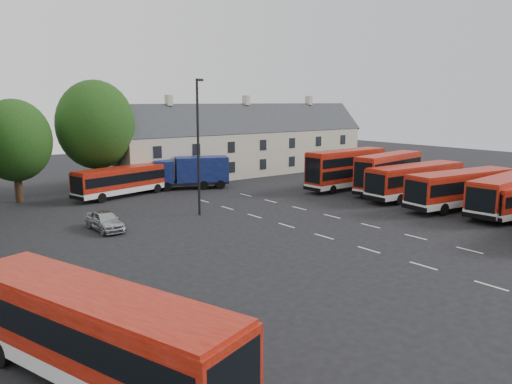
% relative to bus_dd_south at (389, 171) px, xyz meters
% --- Properties ---
extents(ground, '(140.00, 140.00, 0.00)m').
position_rel_bus_dd_south_xyz_m(ground, '(-17.37, -9.97, -2.31)').
color(ground, black).
rests_on(ground, ground).
extents(lane_markings, '(5.15, 33.80, 0.01)m').
position_rel_bus_dd_south_xyz_m(lane_markings, '(-14.87, -7.97, -2.30)').
color(lane_markings, beige).
rests_on(lane_markings, ground).
extents(terrace_houses, '(35.70, 7.13, 10.06)m').
position_rel_bus_dd_south_xyz_m(terrace_houses, '(-3.37, 20.03, 1.55)').
color(terrace_houses, beige).
rests_on(terrace_houses, ground).
extents(bus_row_c, '(11.66, 3.65, 3.24)m').
position_rel_bus_dd_south_xyz_m(bus_row_c, '(0.07, -12.36, -0.36)').
color(bus_row_c, silver).
rests_on(bus_row_c, ground).
extents(bus_row_d, '(11.92, 4.09, 3.30)m').
position_rel_bus_dd_south_xyz_m(bus_row_d, '(-1.06, -8.71, -0.32)').
color(bus_row_d, silver).
rests_on(bus_row_d, ground).
extents(bus_row_e, '(11.78, 3.19, 3.30)m').
position_rel_bus_dd_south_xyz_m(bus_row_e, '(-0.40, -3.52, -0.33)').
color(bus_row_e, silver).
rests_on(bus_row_e, ground).
extents(bus_dd_south, '(10.12, 3.72, 4.06)m').
position_rel_bus_dd_south_xyz_m(bus_dd_south, '(0.00, 0.00, 0.00)').
color(bus_dd_south, silver).
rests_on(bus_dd_south, ground).
extents(bus_dd_north, '(10.41, 2.74, 4.24)m').
position_rel_bus_dd_south_xyz_m(bus_dd_north, '(-1.82, 4.16, 0.10)').
color(bus_dd_north, silver).
rests_on(bus_dd_north, ground).
extents(bus_west, '(6.16, 11.93, 3.30)m').
position_rel_bus_dd_south_xyz_m(bus_west, '(-36.69, -16.38, -0.32)').
color(bus_west, silver).
rests_on(bus_west, ground).
extents(bus_north, '(10.61, 4.66, 2.92)m').
position_rel_bus_dd_south_xyz_m(bus_north, '(-22.38, 14.92, -0.55)').
color(bus_north, silver).
rests_on(bus_north, ground).
extents(box_truck, '(8.15, 5.41, 3.43)m').
position_rel_bus_dd_south_xyz_m(box_truck, '(-14.64, 14.61, -0.38)').
color(box_truck, black).
rests_on(box_truck, ground).
extents(silver_car, '(1.78, 4.33, 1.47)m').
position_rel_bus_dd_south_xyz_m(silver_car, '(-28.87, 3.07, -1.58)').
color(silver_car, '#B0B4B9').
rests_on(silver_car, ground).
extents(lamppost, '(0.77, 0.47, 11.13)m').
position_rel_bus_dd_south_xyz_m(lamppost, '(-20.73, 3.18, 3.63)').
color(lamppost, black).
rests_on(lamppost, ground).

